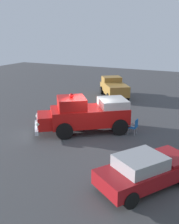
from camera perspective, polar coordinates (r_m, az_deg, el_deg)
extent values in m
plane|color=#424244|center=(16.92, -0.40, -4.61)|extent=(60.00, 60.00, 0.00)
cylinder|color=black|center=(15.92, -5.50, -4.13)|extent=(1.02, 0.88, 1.04)
cylinder|color=black|center=(17.79, -6.17, -1.82)|extent=(1.02, 0.88, 1.04)
cylinder|color=black|center=(16.59, 6.63, -3.27)|extent=(1.02, 0.88, 1.04)
cylinder|color=black|center=(18.39, 4.75, -1.13)|extent=(1.02, 0.88, 1.04)
cube|color=red|center=(16.91, 0.00, -0.84)|extent=(5.17, 4.64, 1.10)
cube|color=red|center=(16.66, -9.66, -1.85)|extent=(1.78, 1.95, 0.84)
cube|color=red|center=(16.47, -3.93, 1.89)|extent=(2.50, 2.54, 0.76)
cube|color=silver|center=(17.05, 5.12, 1.87)|extent=(2.54, 2.59, 0.60)
cube|color=silver|center=(16.66, -11.21, -1.94)|extent=(0.97, 1.22, 0.64)
cube|color=silver|center=(16.80, -11.47, -3.31)|extent=(1.51, 1.90, 0.24)
sphere|color=white|center=(15.90, -11.20, -2.57)|extent=(0.36, 0.36, 0.26)
sphere|color=white|center=(17.38, -11.25, -0.86)|extent=(0.36, 0.36, 0.26)
sphere|color=red|center=(16.35, -3.96, 3.58)|extent=(0.39, 0.39, 0.28)
cylinder|color=black|center=(13.03, 14.32, -10.56)|extent=(0.59, 0.71, 0.68)
cylinder|color=black|center=(11.38, 3.50, -14.38)|extent=(0.59, 0.71, 0.68)
cylinder|color=black|center=(10.30, 8.87, -18.37)|extent=(0.59, 0.71, 0.68)
cube|color=maroon|center=(11.49, 12.05, -12.83)|extent=(3.81, 4.50, 0.64)
cube|color=maroon|center=(12.26, 17.25, -9.33)|extent=(2.14, 2.07, 0.20)
cube|color=#99999E|center=(11.04, 11.06, -10.76)|extent=(2.35, 2.44, 0.56)
cylinder|color=black|center=(27.32, 2.68, 4.76)|extent=(0.69, 0.81, 0.80)
cylinder|color=black|center=(27.73, 6.25, 4.87)|extent=(0.69, 0.81, 0.80)
cylinder|color=black|center=(24.38, 4.21, 3.20)|extent=(0.69, 0.81, 0.80)
cylinder|color=black|center=(24.84, 8.16, 3.34)|extent=(0.69, 0.81, 0.80)
cube|color=olive|center=(25.03, 5.88, 4.82)|extent=(3.12, 3.30, 1.00)
cube|color=olive|center=(26.78, 4.82, 6.21)|extent=(2.34, 2.27, 1.40)
cube|color=olive|center=(27.90, 4.25, 5.88)|extent=(1.91, 1.72, 0.64)
cylinder|color=#B7BABF|center=(16.79, 8.38, -4.18)|extent=(0.03, 0.03, 0.44)
cylinder|color=#B7BABF|center=(17.17, 8.91, -3.71)|extent=(0.03, 0.03, 0.44)
cylinder|color=#B7BABF|center=(16.65, 9.80, -4.44)|extent=(0.03, 0.03, 0.44)
cylinder|color=#B7BABF|center=(17.04, 10.30, -3.95)|extent=(0.03, 0.03, 0.44)
cube|color=#1959A5|center=(16.83, 9.39, -3.32)|extent=(0.50, 0.50, 0.04)
cube|color=#1959A5|center=(16.66, 10.21, -2.54)|extent=(0.06, 0.48, 0.56)
cube|color=#B7BABF|center=(16.56, 9.13, -3.05)|extent=(0.44, 0.06, 0.03)
cube|color=#B7BABF|center=(16.99, 9.69, -2.55)|extent=(0.44, 0.06, 0.03)
cylinder|color=#B7BABF|center=(20.69, -4.79, 0.09)|extent=(0.04, 0.04, 0.44)
cylinder|color=#B7BABF|center=(20.75, -6.00, 0.11)|extent=(0.04, 0.04, 0.44)
cylinder|color=#B7BABF|center=(21.10, -4.64, 0.45)|extent=(0.04, 0.04, 0.44)
cylinder|color=#B7BABF|center=(21.16, -5.82, 0.46)|extent=(0.04, 0.04, 0.44)
cube|color=#B21E1E|center=(20.86, -5.33, 0.90)|extent=(0.63, 0.63, 0.04)
cube|color=#B21E1E|center=(21.01, -5.26, 1.83)|extent=(0.46, 0.23, 0.56)
cube|color=#B7BABF|center=(20.78, -4.69, 1.33)|extent=(0.21, 0.42, 0.03)
cube|color=#B7BABF|center=(20.85, -5.99, 1.34)|extent=(0.21, 0.42, 0.03)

